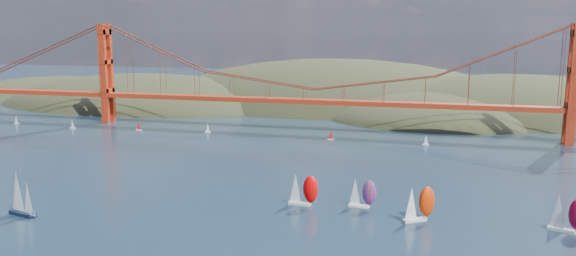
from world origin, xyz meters
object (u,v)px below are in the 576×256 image
Objects in this scene: racer_0 at (303,189)px; racer_2 at (567,213)px; racer_rwb at (362,193)px; racer_1 at (419,203)px; sloop_navy at (20,194)px.

racer_0 is 0.98× the size of racer_2.
racer_0 is 17.67m from racer_rwb.
racer_1 is (34.24, -5.55, 0.15)m from racer_0.
sloop_navy is at bearing -156.27° from racer_rwb.
racer_rwb is at bearing 32.61° from sloop_navy.
racer_rwb is (-54.51, 6.82, -0.58)m from racer_2.
racer_1 reaches higher than racer_2.
racer_2 is at bearing 23.26° from sloop_navy.
racer_2 is (147.29, 25.33, -1.16)m from sloop_navy.
sloop_navy is at bearing 158.49° from racer_1.
racer_1 is 1.01× the size of racer_2.
racer_1 is at bearing 25.89° from sloop_navy.
racer_0 is at bearing 34.96° from sloop_navy.
racer_0 is 0.97× the size of racer_1.
racer_2 is at bearing -2.51° from racer_rwb.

